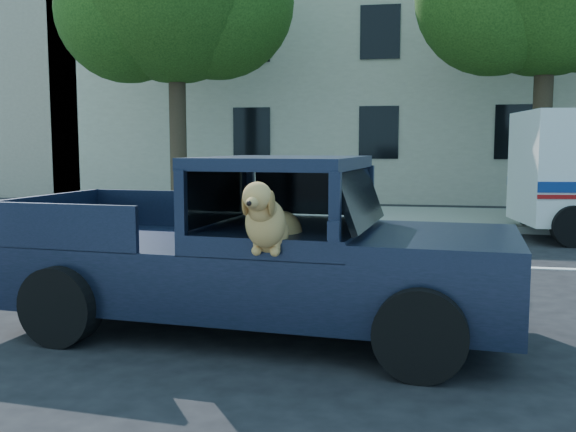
# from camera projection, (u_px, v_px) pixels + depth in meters

# --- Properties ---
(ground) EXTENTS (120.00, 120.00, 0.00)m
(ground) POSITION_uv_depth(u_px,v_px,m) (215.00, 315.00, 6.85)
(ground) COLOR black
(ground) RESTS_ON ground
(far_sidewalk) EXTENTS (60.00, 4.00, 0.15)m
(far_sidewalk) POSITION_uv_depth(u_px,v_px,m) (327.00, 216.00, 15.82)
(far_sidewalk) COLOR gray
(far_sidewalk) RESTS_ON ground
(lane_stripes) EXTENTS (21.60, 0.14, 0.01)m
(lane_stripes) POSITION_uv_depth(u_px,v_px,m) (407.00, 264.00, 9.79)
(lane_stripes) COLOR silver
(lane_stripes) RESTS_ON ground
(building_main) EXTENTS (26.00, 6.00, 9.00)m
(building_main) POSITION_uv_depth(u_px,v_px,m) (443.00, 66.00, 21.89)
(building_main) COLOR beige
(building_main) RESTS_ON ground
(pickup_truck) EXTENTS (4.88, 2.62, 1.70)m
(pickup_truck) POSITION_uv_depth(u_px,v_px,m) (252.00, 273.00, 6.20)
(pickup_truck) COLOR black
(pickup_truck) RESTS_ON ground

